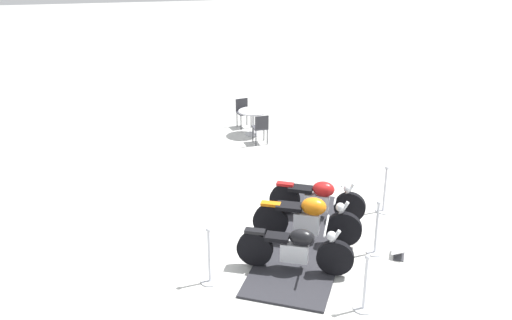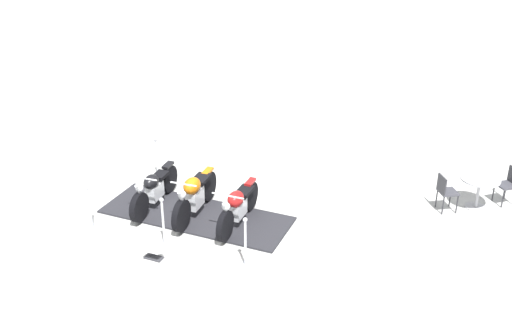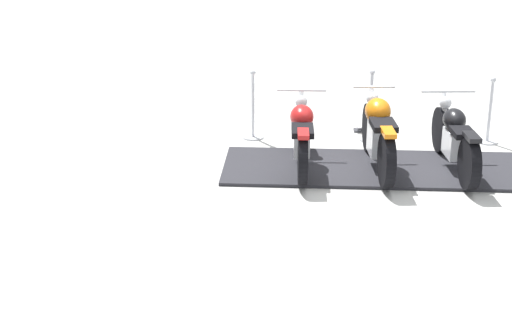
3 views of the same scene
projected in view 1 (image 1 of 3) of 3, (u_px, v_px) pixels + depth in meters
ground_plane at (306, 243)px, 11.55m from camera, size 80.00×80.00×0.00m
display_platform at (306, 242)px, 11.54m from camera, size 3.37×4.54×0.05m
motorcycle_black at (296, 248)px, 10.42m from camera, size 2.04×1.07×0.99m
motorcycle_copper at (308, 219)px, 11.34m from camera, size 2.05×1.00×1.04m
motorcycle_maroon at (318, 198)px, 12.30m from camera, size 1.92×1.08×0.98m
stanchion_right_front at (364, 292)px, 9.44m from camera, size 0.34×0.34×1.05m
stanchion_right_mid at (376, 236)px, 11.04m from camera, size 0.32×0.32×1.15m
stanchion_right_rear at (384, 197)px, 12.69m from camera, size 0.33×0.33×1.11m
stanchion_left_front at (209, 265)px, 10.15m from camera, size 0.34×0.34×1.11m
info_placard at (399, 252)px, 11.06m from camera, size 0.41×0.44×0.23m
cafe_table at (253, 116)px, 17.27m from camera, size 0.90×0.90×0.76m
cafe_chair_near_table at (243, 111)px, 17.99m from camera, size 0.47×0.47×0.89m
cafe_chair_across_table at (261, 127)px, 16.57m from camera, size 0.43×0.43×0.89m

